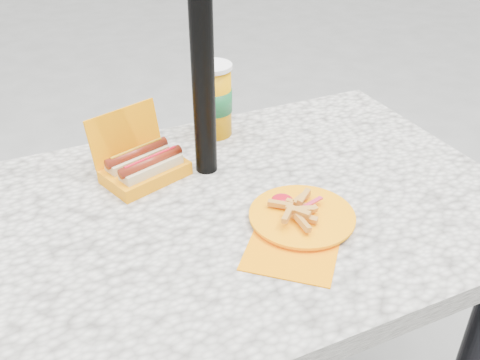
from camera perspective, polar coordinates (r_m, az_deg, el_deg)
name	(u,v)px	position (r m, az deg, el deg)	size (l,w,h in m)	color
picnic_table	(235,244)	(1.20, -0.54, -6.88)	(1.20, 0.80, 0.75)	beige
umbrella_pole	(201,20)	(1.12, -4.20, 16.70)	(0.05, 0.05, 2.20)	black
hotdog_box	(143,165)	(1.23, -10.27, 1.58)	(0.22, 0.19, 0.15)	#FF8F00
fries_plate	(300,218)	(1.09, 6.45, -4.00)	(0.29, 0.30, 0.04)	orange
soda_cup	(213,100)	(1.37, -2.92, 8.53)	(0.10, 0.10, 0.19)	#E39200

